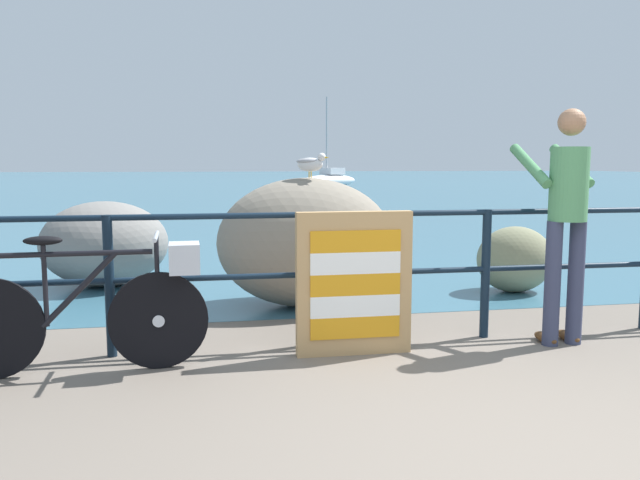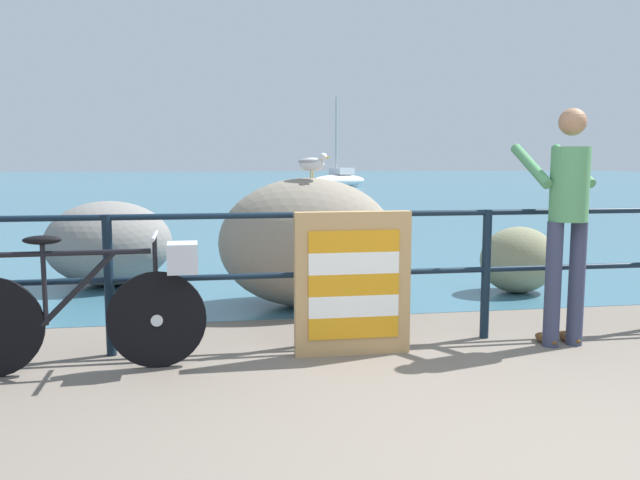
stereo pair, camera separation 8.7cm
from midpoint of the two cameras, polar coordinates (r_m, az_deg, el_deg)
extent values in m
cube|color=#6B6056|center=(22.64, -5.73, 3.33)|extent=(120.00, 120.00, 0.10)
cube|color=#38667A|center=(50.52, -7.75, 5.37)|extent=(120.00, 90.00, 0.01)
cylinder|color=black|center=(4.77, -17.92, -3.94)|extent=(0.07, 0.07, 1.02)
cylinder|color=black|center=(4.77, -0.69, -3.60)|extent=(0.07, 0.07, 1.02)
cylinder|color=black|center=(5.17, 15.14, -3.01)|extent=(0.07, 0.07, 1.02)
cylinder|color=black|center=(4.86, 7.64, 2.37)|extent=(7.13, 0.04, 0.04)
cylinder|color=black|center=(4.92, 7.56, -2.87)|extent=(7.13, 0.04, 0.04)
cylinder|color=black|center=(4.44, -13.88, -6.97)|extent=(0.66, 0.06, 0.66)
cylinder|color=#B7BCC6|center=(4.44, -13.88, -6.97)|extent=(0.08, 0.06, 0.08)
cylinder|color=black|center=(4.41, -20.82, -1.11)|extent=(0.99, 0.07, 0.04)
cylinder|color=black|center=(4.45, -20.36, -4.10)|extent=(0.50, 0.06, 0.50)
cylinder|color=black|center=(4.48, -23.01, -3.75)|extent=(0.03, 0.03, 0.53)
ellipsoid|color=black|center=(4.44, -23.19, -0.01)|extent=(0.24, 0.11, 0.06)
cylinder|color=black|center=(4.38, -13.99, -3.35)|extent=(0.03, 0.03, 0.57)
cylinder|color=#B7BCC6|center=(4.34, -14.10, 0.35)|extent=(0.04, 0.48, 0.03)
cube|color=#B7BCC6|center=(4.36, -11.68, -1.56)|extent=(0.21, 0.25, 0.20)
cylinder|color=#333851|center=(5.09, 20.66, -3.77)|extent=(0.12, 0.12, 0.95)
ellipsoid|color=#513319|center=(5.24, 20.08, -8.34)|extent=(0.12, 0.27, 0.08)
cylinder|color=#333851|center=(5.20, 22.50, -3.63)|extent=(0.12, 0.12, 0.95)
ellipsoid|color=#513319|center=(5.35, 21.91, -8.11)|extent=(0.12, 0.27, 0.08)
cylinder|color=#4C8C59|center=(5.07, 21.97, 4.66)|extent=(0.28, 0.28, 0.55)
sphere|color=#9E7051|center=(5.08, 22.21, 9.80)|extent=(0.20, 0.20, 0.20)
cylinder|color=#4C8C59|center=(5.17, 18.88, 6.35)|extent=(0.11, 0.52, 0.34)
cylinder|color=#4C8C59|center=(5.37, 22.18, 6.22)|extent=(0.11, 0.52, 0.34)
cube|color=tan|center=(4.58, 3.49, -3.93)|extent=(0.84, 0.09, 1.04)
cube|color=orange|center=(4.60, 3.60, -7.87)|extent=(0.66, 0.01, 0.16)
cube|color=white|center=(4.56, 3.62, -5.98)|extent=(0.66, 0.01, 0.16)
cube|color=orange|center=(4.53, 3.63, -4.05)|extent=(0.66, 0.01, 0.16)
cube|color=white|center=(4.50, 3.65, -2.10)|extent=(0.66, 0.01, 0.16)
cube|color=orange|center=(4.48, 3.66, -0.13)|extent=(0.66, 0.01, 0.16)
ellipsoid|color=gray|center=(6.11, -0.73, -0.21)|extent=(1.70, 1.17, 1.24)
ellipsoid|color=slate|center=(7.56, -18.13, -0.27)|extent=(1.40, 1.31, 0.95)
ellipsoid|color=gray|center=(7.09, 17.72, -1.71)|extent=(0.82, 0.66, 0.71)
cylinder|color=gold|center=(6.00, -0.24, 5.89)|extent=(0.01, 0.01, 0.06)
cylinder|color=gold|center=(5.96, -0.43, 5.88)|extent=(0.01, 0.01, 0.06)
ellipsoid|color=white|center=(5.98, -0.33, 6.79)|extent=(0.28, 0.24, 0.13)
ellipsoid|color=#9E9EA3|center=(5.99, -0.51, 7.08)|extent=(0.27, 0.24, 0.06)
sphere|color=white|center=(5.92, 0.72, 7.47)|extent=(0.08, 0.08, 0.08)
cone|color=gold|center=(5.90, 1.16, 7.42)|extent=(0.05, 0.05, 0.02)
ellipsoid|color=white|center=(35.22, 1.73, 5.33)|extent=(4.22, 3.80, 0.70)
cube|color=silver|center=(35.44, 2.04, 6.19)|extent=(1.51, 1.44, 0.36)
cylinder|color=#B2B2B7|center=(35.08, 1.53, 9.32)|extent=(0.10, 0.10, 4.20)
camera|label=1|loc=(0.04, -89.52, 0.06)|focal=35.63mm
camera|label=2|loc=(0.04, 90.48, -0.06)|focal=35.63mm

